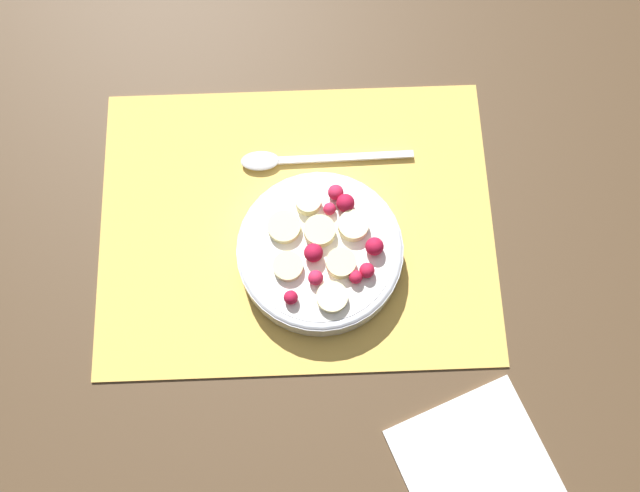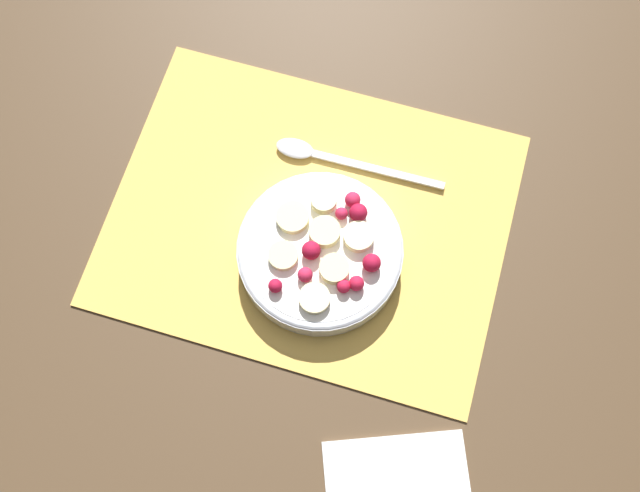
% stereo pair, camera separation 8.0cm
% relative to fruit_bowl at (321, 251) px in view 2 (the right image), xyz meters
% --- Properties ---
extents(ground_plane, '(3.00, 3.00, 0.00)m').
position_rel_fruit_bowl_xyz_m(ground_plane, '(-0.03, 0.04, -0.03)').
color(ground_plane, '#4C3823').
extents(placemat, '(0.47, 0.36, 0.01)m').
position_rel_fruit_bowl_xyz_m(placemat, '(-0.03, 0.04, -0.02)').
color(placemat, '#E0B251').
rests_on(placemat, ground_plane).
extents(fruit_bowl, '(0.19, 0.19, 0.06)m').
position_rel_fruit_bowl_xyz_m(fruit_bowl, '(0.00, 0.00, 0.00)').
color(fruit_bowl, silver).
rests_on(fruit_bowl, placemat).
extents(spoon, '(0.21, 0.03, 0.01)m').
position_rel_fruit_bowl_xyz_m(spoon, '(-0.03, 0.13, -0.02)').
color(spoon, silver).
rests_on(spoon, placemat).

